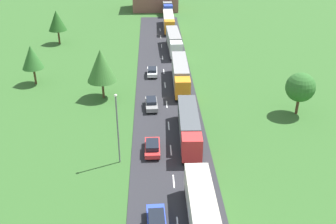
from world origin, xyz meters
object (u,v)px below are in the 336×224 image
object	(u,v)px
car_fourth	(151,103)
lamppost_second	(118,126)
truck_second	(189,125)
tree_lime	(32,57)
truck_sixth	(167,5)
truck_lead	(203,215)
tree_birch	(300,87)
truck_fourth	(174,41)
car_fifth	(152,72)
tree_oak	(101,65)
tree_elm	(57,21)
car_third	(152,147)
car_second	(157,221)
truck_fifth	(169,21)
truck_third	(180,73)

from	to	relation	value
car_fourth	lamppost_second	world-z (taller)	lamppost_second
truck_second	tree_lime	world-z (taller)	tree_lime
truck_second	car_fourth	xyz separation A→B (m)	(-4.90, 9.20, -1.24)
truck_sixth	car_fourth	bearing A→B (deg)	-94.40
truck_lead	tree_birch	distance (m)	29.11
truck_fourth	truck_sixth	bearing A→B (deg)	90.20
truck_sixth	car_fifth	size ratio (longest dim) A/B	3.60
tree_oak	tree_lime	distance (m)	13.92
car_fourth	tree_elm	world-z (taller)	tree_elm
car_fourth	tree_birch	bearing A→B (deg)	-6.93
car_fifth	car_third	bearing A→B (deg)	-90.39
car_second	car_fifth	bearing A→B (deg)	90.18
truck_sixth	tree_lime	bearing A→B (deg)	-115.52
truck_lead	car_fourth	distance (m)	26.62
truck_sixth	car_third	distance (m)	75.37
truck_second	car_second	bearing A→B (deg)	-105.57
car_second	car_fourth	xyz separation A→B (m)	(-0.35, 25.56, -0.04)
tree_oak	car_third	bearing A→B (deg)	-64.81
truck_fifth	tree_oak	size ratio (longest dim) A/B	1.71
truck_sixth	truck_third	bearing A→B (deg)	-89.79
truck_second	lamppost_second	size ratio (longest dim) A/B	1.42
car_third	tree_lime	distance (m)	30.75
truck_sixth	tree_lime	world-z (taller)	tree_lime
truck_fifth	car_fifth	distance (m)	31.64
truck_third	truck_fifth	xyz separation A→B (m)	(-0.42, 35.81, -0.15)
truck_third	tree_elm	bearing A→B (deg)	136.06
truck_fourth	truck_fifth	world-z (taller)	truck_fourth
truck_second	truck_sixth	xyz separation A→B (m)	(-0.06, 72.05, 0.01)
truck_fourth	car_fourth	size ratio (longest dim) A/B	3.04
truck_third	car_fifth	xyz separation A→B (m)	(-4.82, 4.50, -1.40)
car_fifth	tree_lime	bearing A→B (deg)	-172.37
car_third	tree_birch	size ratio (longest dim) A/B	0.67
truck_sixth	tree_birch	size ratio (longest dim) A/B	2.23
truck_sixth	car_fourth	xyz separation A→B (m)	(-4.84, -62.86, -1.25)
truck_second	truck_fourth	bearing A→B (deg)	89.90
car_fifth	lamppost_second	xyz separation A→B (m)	(-4.14, -27.40, 4.19)
truck_fourth	car_fifth	world-z (taller)	truck_fourth
truck_sixth	car_third	size ratio (longest dim) A/B	3.30
truck_fifth	tree_birch	xyz separation A→B (m)	(17.04, -47.12, 2.20)
truck_third	car_third	distance (m)	21.66
tree_oak	tree_elm	world-z (taller)	tree_oak
lamppost_second	tree_lime	xyz separation A→B (m)	(-16.26, 24.67, -0.14)
car_fifth	tree_oak	world-z (taller)	tree_oak
truck_sixth	car_second	xyz separation A→B (m)	(-4.49, -88.42, -1.22)
car_third	tree_lime	bearing A→B (deg)	131.60
truck_fifth	car_fifth	world-z (taller)	truck_fifth
tree_oak	truck_second	bearing A→B (deg)	-46.70
truck_fourth	tree_oak	bearing A→B (deg)	-119.04
truck_fifth	truck_sixth	size ratio (longest dim) A/B	0.97
truck_second	truck_sixth	bearing A→B (deg)	90.05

